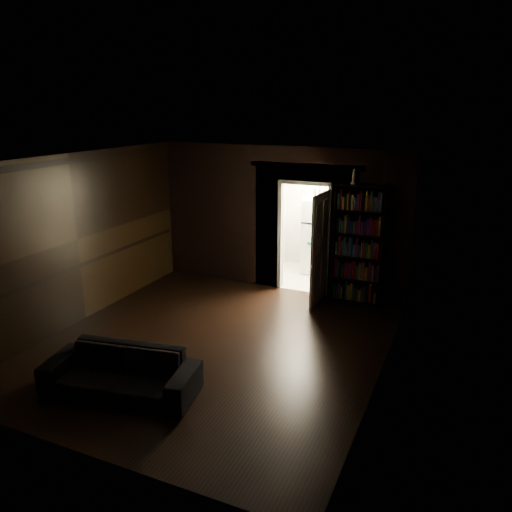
# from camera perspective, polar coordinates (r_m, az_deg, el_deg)

# --- Properties ---
(ground) EXTENTS (5.50, 5.50, 0.00)m
(ground) POSITION_cam_1_polar(r_m,az_deg,el_deg) (7.79, -4.93, -10.07)
(ground) COLOR black
(ground) RESTS_ON ground
(room_walls) EXTENTS (5.02, 5.61, 2.84)m
(room_walls) POSITION_cam_1_polar(r_m,az_deg,el_deg) (8.11, -1.66, 3.77)
(room_walls) COLOR black
(room_walls) RESTS_ON ground
(kitchen_alcove) EXTENTS (2.20, 1.80, 2.60)m
(kitchen_alcove) POSITION_cam_1_polar(r_m,az_deg,el_deg) (10.60, 7.42, 4.15)
(kitchen_alcove) COLOR beige
(kitchen_alcove) RESTS_ON ground
(sofa) EXTENTS (2.06, 1.16, 0.75)m
(sofa) POSITION_cam_1_polar(r_m,az_deg,el_deg) (6.65, -15.28, -12.02)
(sofa) COLOR black
(sofa) RESTS_ON ground
(bookshelf) EXTENTS (0.93, 0.43, 2.20)m
(bookshelf) POSITION_cam_1_polar(r_m,az_deg,el_deg) (9.16, 11.63, 1.20)
(bookshelf) COLOR black
(bookshelf) RESTS_ON ground
(refrigerator) EXTENTS (0.85, 0.80, 1.65)m
(refrigerator) POSITION_cam_1_polar(r_m,az_deg,el_deg) (10.84, 7.57, 2.33)
(refrigerator) COLOR white
(refrigerator) RESTS_ON ground
(door) EXTENTS (0.08, 0.85, 2.05)m
(door) POSITION_cam_1_polar(r_m,az_deg,el_deg) (9.06, 7.28, 0.75)
(door) COLOR silver
(door) RESTS_ON ground
(figurine) EXTENTS (0.11, 0.11, 0.27)m
(figurine) POSITION_cam_1_polar(r_m,az_deg,el_deg) (8.90, 11.11, 8.90)
(figurine) COLOR silver
(figurine) RESTS_ON bookshelf
(bottles) EXTENTS (0.55, 0.30, 0.23)m
(bottles) POSITION_cam_1_polar(r_m,az_deg,el_deg) (10.64, 8.05, 7.23)
(bottles) COLOR black
(bottles) RESTS_ON refrigerator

